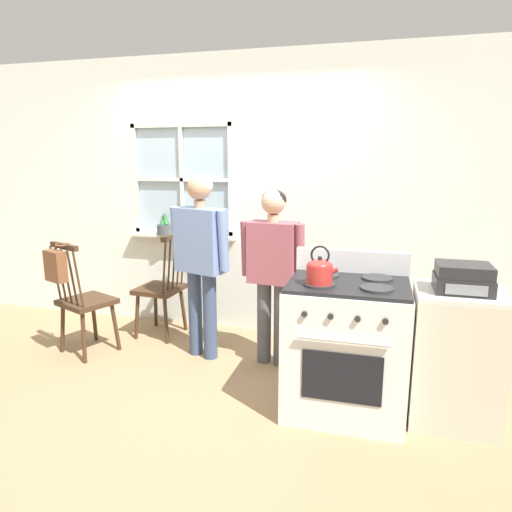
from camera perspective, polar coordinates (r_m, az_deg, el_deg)
The scene contains 12 objects.
ground_plane at distance 3.64m, azimuth -8.79°, elevation -16.39°, with size 16.00×16.00×0.00m, color #937551.
wall_back at distance 4.51m, azimuth -1.75°, elevation 7.23°, with size 6.40×0.16×2.70m.
chair_by_window at distance 4.36m, azimuth -20.61°, elevation -5.44°, with size 0.54×0.53×1.02m.
chair_near_wall at distance 4.57m, azimuth -11.72°, elevation -4.09°, with size 0.43×0.45×1.02m.
person_elderly_left at distance 3.91m, azimuth -6.91°, elevation 0.85°, with size 0.59×0.33×1.59m.
person_teen_center at distance 3.75m, azimuth 2.12°, elevation -0.73°, with size 0.55×0.25×1.48m.
stove at distance 3.23m, azimuth 11.19°, elevation -10.95°, with size 0.80×0.68×1.08m.
kettle at distance 2.95m, azimuth 7.97°, elevation -1.79°, with size 0.21×0.17×0.25m.
potted_plant at distance 4.77m, azimuth -11.37°, elevation 3.63°, with size 0.15×0.15×0.24m.
handbag at distance 4.15m, azimuth -23.75°, elevation -1.07°, with size 0.24×0.24×0.31m.
side_counter at distance 3.34m, azimuth 23.59°, elevation -11.41°, with size 0.55×0.50×0.90m.
stereo at distance 3.16m, azimuth 24.47°, elevation -2.55°, with size 0.34×0.29×0.18m.
Camera 1 is at (1.34, -2.90, 1.73)m, focal length 32.00 mm.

